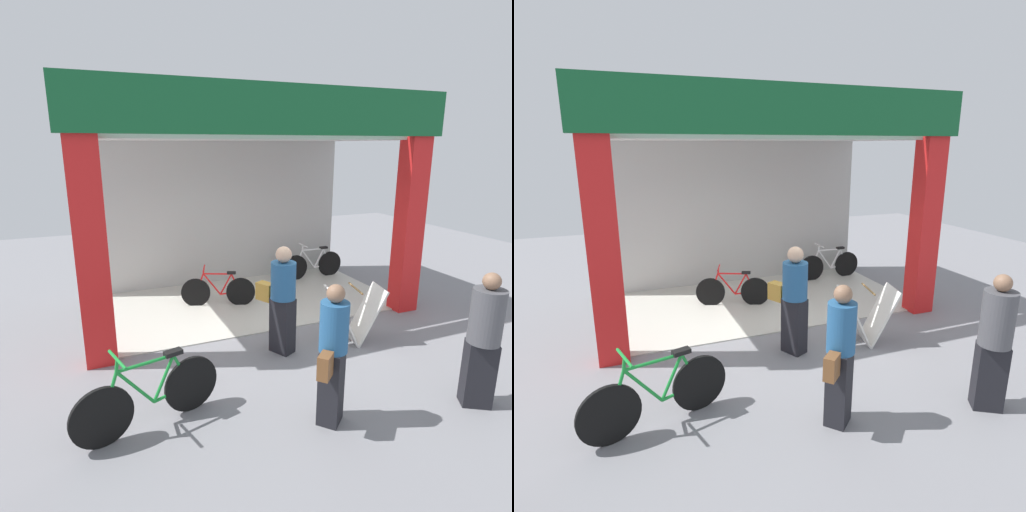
# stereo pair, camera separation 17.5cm
# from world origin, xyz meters

# --- Properties ---
(ground_plane) EXTENTS (19.89, 19.89, 0.00)m
(ground_plane) POSITION_xyz_m (0.00, 0.00, 0.00)
(ground_plane) COLOR gray
(ground_plane) RESTS_ON ground
(shop_facade) EXTENTS (6.15, 3.33, 3.96)m
(shop_facade) POSITION_xyz_m (0.00, 1.60, 2.13)
(shop_facade) COLOR beige
(shop_facade) RESTS_ON ground
(bicycle_inside_0) EXTENTS (1.38, 0.54, 0.80)m
(bicycle_inside_0) POSITION_xyz_m (-0.50, 1.48, 0.32)
(bicycle_inside_0) COLOR black
(bicycle_inside_0) RESTS_ON ground
(bicycle_inside_1) EXTENTS (1.54, 0.42, 0.85)m
(bicycle_inside_1) POSITION_xyz_m (2.13, 2.36, 0.34)
(bicycle_inside_1) COLOR black
(bicycle_inside_1) RESTS_ON ground
(bicycle_parked_0) EXTENTS (1.69, 0.57, 0.96)m
(bicycle_parked_0) POSITION_xyz_m (-2.32, -1.76, 0.38)
(bicycle_parked_0) COLOR black
(bicycle_parked_0) RESTS_ON ground
(sandwich_board_sign) EXTENTS (0.98, 0.73, 0.92)m
(sandwich_board_sign) POSITION_xyz_m (1.06, -0.81, 0.46)
(sandwich_board_sign) COLOR silver
(sandwich_board_sign) RESTS_ON ground
(pedestrian_0) EXTENTS (0.55, 0.53, 1.66)m
(pedestrian_0) POSITION_xyz_m (-0.41, -2.46, 0.85)
(pedestrian_0) COLOR black
(pedestrian_0) RESTS_ON ground
(pedestrian_1) EXTENTS (0.54, 0.72, 1.67)m
(pedestrian_1) POSITION_xyz_m (-0.18, -0.68, 0.87)
(pedestrian_1) COLOR black
(pedestrian_1) RESTS_ON ground
(pedestrian_2) EXTENTS (0.51, 0.51, 1.69)m
(pedestrian_2) POSITION_xyz_m (1.43, -2.85, 0.88)
(pedestrian_2) COLOR black
(pedestrian_2) RESTS_ON ground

